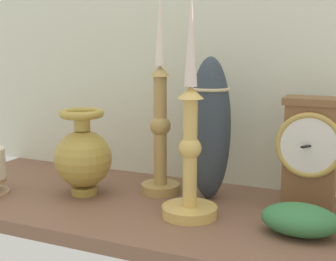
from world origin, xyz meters
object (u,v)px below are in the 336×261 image
Objects in this scene: candlestick_tall_center at (190,151)px; tall_ceramic_vase at (210,128)px; candlestick_tall_left at (160,128)px; mantel_clock at (310,153)px; brass_vase_bulbous at (83,156)px.

tall_ceramic_vase is (-0.12, 10.43, 2.12)cm from candlestick_tall_center.
tall_ceramic_vase is at bearing 3.94° from candlestick_tall_left.
tall_ceramic_vase is (-18.30, -0.47, 3.09)cm from mantel_clock.
candlestick_tall_center is at bearing -89.35° from tall_ceramic_vase.
candlestick_tall_center is at bearing -6.55° from brass_vase_bulbous.
mantel_clock is at bearing 1.47° from tall_ceramic_vase.
candlestick_tall_left is (-28.19, -1.15, 2.53)cm from mantel_clock.
tall_ceramic_vase is at bearing 18.48° from brass_vase_bulbous.
mantel_clock is 18.56cm from tall_ceramic_vase.
candlestick_tall_left is at bearing 135.74° from candlestick_tall_center.
candlestick_tall_left is at bearing 27.99° from brass_vase_bulbous.
mantel_clock is 42.39cm from brass_vase_bulbous.
mantel_clock is 1.20× the size of brass_vase_bulbous.
tall_ceramic_vase reaches higher than brass_vase_bulbous.
candlestick_tall_center is at bearing -149.05° from mantel_clock.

